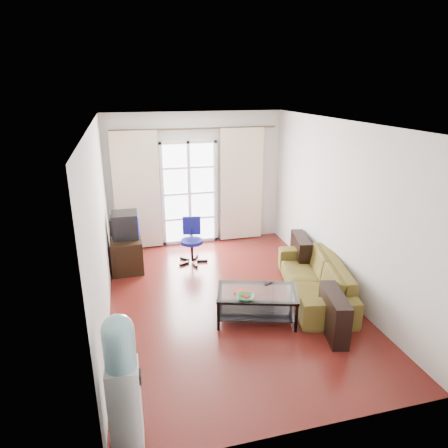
# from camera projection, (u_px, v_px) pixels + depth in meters

# --- Properties ---
(floor) EXTENTS (5.20, 5.20, 0.00)m
(floor) POSITION_uv_depth(u_px,v_px,m) (229.00, 300.00, 6.25)
(floor) COLOR #5C1B15
(floor) RESTS_ON ground
(ceiling) EXTENTS (5.20, 5.20, 0.00)m
(ceiling) POSITION_uv_depth(u_px,v_px,m) (229.00, 123.00, 5.36)
(ceiling) COLOR white
(ceiling) RESTS_ON wall_back
(wall_back) EXTENTS (3.60, 0.02, 2.70)m
(wall_back) POSITION_uv_depth(u_px,v_px,m) (196.00, 179.00, 8.18)
(wall_back) COLOR silver
(wall_back) RESTS_ON floor
(wall_front) EXTENTS (3.60, 0.02, 2.70)m
(wall_front) POSITION_uv_depth(u_px,v_px,m) (308.00, 310.00, 3.43)
(wall_front) COLOR silver
(wall_front) RESTS_ON floor
(wall_left) EXTENTS (0.02, 5.20, 2.70)m
(wall_left) POSITION_uv_depth(u_px,v_px,m) (100.00, 229.00, 5.38)
(wall_left) COLOR silver
(wall_left) RESTS_ON floor
(wall_right) EXTENTS (0.02, 5.20, 2.70)m
(wall_right) POSITION_uv_depth(u_px,v_px,m) (340.00, 209.00, 6.24)
(wall_right) COLOR silver
(wall_right) RESTS_ON floor
(french_door) EXTENTS (1.16, 0.06, 2.15)m
(french_door) POSITION_uv_depth(u_px,v_px,m) (189.00, 194.00, 8.19)
(french_door) COLOR white
(french_door) RESTS_ON wall_back
(curtain_rod) EXTENTS (3.30, 0.04, 0.04)m
(curtain_rod) POSITION_uv_depth(u_px,v_px,m) (195.00, 129.00, 7.75)
(curtain_rod) COLOR #4C3F2D
(curtain_rod) RESTS_ON wall_back
(curtain_left) EXTENTS (0.90, 0.07, 2.35)m
(curtain_left) POSITION_uv_depth(u_px,v_px,m) (137.00, 192.00, 7.84)
(curtain_left) COLOR beige
(curtain_left) RESTS_ON curtain_rod
(curtain_right) EXTENTS (0.90, 0.07, 2.35)m
(curtain_right) POSITION_uv_depth(u_px,v_px,m) (242.00, 185.00, 8.35)
(curtain_right) COLOR beige
(curtain_right) RESTS_ON curtain_rod
(radiator) EXTENTS (0.64, 0.12, 0.64)m
(radiator) POSITION_uv_depth(u_px,v_px,m) (234.00, 225.00, 8.62)
(radiator) COLOR #A09FA2
(radiator) RESTS_ON floor
(sofa) EXTENTS (2.42, 1.70, 0.61)m
(sofa) POSITION_uv_depth(u_px,v_px,m) (314.00, 278.00, 6.29)
(sofa) COLOR olive
(sofa) RESTS_ON floor
(coffee_table) EXTENTS (1.25, 0.93, 0.45)m
(coffee_table) POSITION_uv_depth(u_px,v_px,m) (257.00, 301.00, 5.64)
(coffee_table) COLOR silver
(coffee_table) RESTS_ON floor
(bowl) EXTENTS (0.41, 0.41, 0.06)m
(bowl) POSITION_uv_depth(u_px,v_px,m) (245.00, 297.00, 5.37)
(bowl) COLOR #3A8D33
(bowl) RESTS_ON coffee_table
(book) EXTENTS (0.40, 0.40, 0.02)m
(book) POSITION_uv_depth(u_px,v_px,m) (240.00, 296.00, 5.44)
(book) COLOR #993012
(book) RESTS_ON coffee_table
(remote) EXTENTS (0.15, 0.11, 0.02)m
(remote) POSITION_uv_depth(u_px,v_px,m) (269.00, 283.00, 5.79)
(remote) COLOR black
(remote) RESTS_ON coffee_table
(tv_stand) EXTENTS (0.55, 0.82, 0.60)m
(tv_stand) POSITION_uv_depth(u_px,v_px,m) (127.00, 253.00, 7.25)
(tv_stand) COLOR black
(tv_stand) RESTS_ON floor
(crt_tv) EXTENTS (0.50, 0.49, 0.45)m
(crt_tv) POSITION_uv_depth(u_px,v_px,m) (124.00, 225.00, 7.13)
(crt_tv) COLOR black
(crt_tv) RESTS_ON tv_stand
(task_chair) EXTENTS (0.68, 0.68, 0.85)m
(task_chair) POSITION_uv_depth(u_px,v_px,m) (192.00, 249.00, 7.52)
(task_chair) COLOR black
(task_chair) RESTS_ON floor
(water_cooler) EXTENTS (0.31, 0.30, 1.39)m
(water_cooler) POSITION_uv_depth(u_px,v_px,m) (123.00, 382.00, 3.49)
(water_cooler) COLOR silver
(water_cooler) RESTS_ON floor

